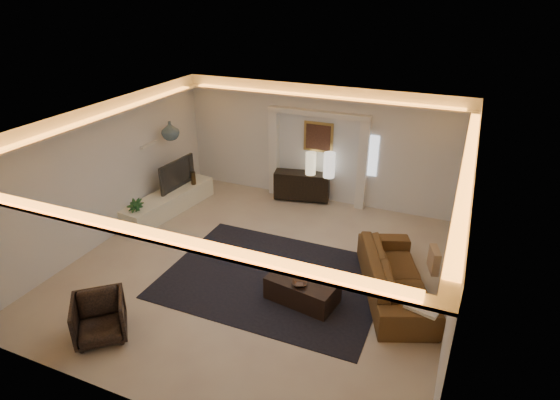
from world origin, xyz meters
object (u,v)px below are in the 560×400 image
at_px(console, 302,185).
at_px(coffee_table, 302,290).
at_px(sofa, 395,276).
at_px(armchair, 100,318).

bearing_deg(console, coffee_table, -80.71).
bearing_deg(coffee_table, sofa, 38.90).
bearing_deg(sofa, console, 22.15).
height_order(console, sofa, console).
distance_m(coffee_table, armchair, 3.32).
xyz_separation_m(coffee_table, armchair, (-2.58, -2.08, 0.15)).
height_order(coffee_table, armchair, armchair).
bearing_deg(sofa, armchair, 104.28).
height_order(sofa, armchair, sofa).
relative_size(coffee_table, armchair, 1.55).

